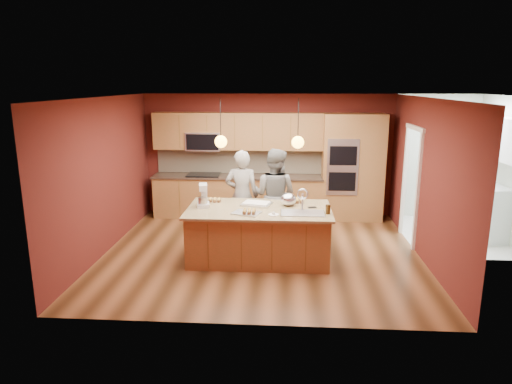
# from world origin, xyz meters

# --- Properties ---
(floor) EXTENTS (5.50, 5.50, 0.00)m
(floor) POSITION_xyz_m (0.00, 0.00, 0.00)
(floor) COLOR #402612
(floor) RESTS_ON ground
(ceiling) EXTENTS (5.50, 5.50, 0.00)m
(ceiling) POSITION_xyz_m (0.00, 0.00, 2.70)
(ceiling) COLOR silver
(ceiling) RESTS_ON ground
(wall_back) EXTENTS (5.50, 0.00, 5.50)m
(wall_back) POSITION_xyz_m (0.00, 2.50, 1.35)
(wall_back) COLOR #531A15
(wall_back) RESTS_ON ground
(wall_front) EXTENTS (5.50, 0.00, 5.50)m
(wall_front) POSITION_xyz_m (0.00, -2.50, 1.35)
(wall_front) COLOR #531A15
(wall_front) RESTS_ON ground
(wall_left) EXTENTS (0.00, 5.00, 5.00)m
(wall_left) POSITION_xyz_m (-2.75, 0.00, 1.35)
(wall_left) COLOR #531A15
(wall_left) RESTS_ON ground
(wall_right) EXTENTS (0.00, 5.00, 5.00)m
(wall_right) POSITION_xyz_m (2.75, 0.00, 1.35)
(wall_right) COLOR #531A15
(wall_right) RESTS_ON ground
(cabinet_run) EXTENTS (3.74, 0.64, 2.30)m
(cabinet_run) POSITION_xyz_m (-0.68, 2.25, 0.98)
(cabinet_run) COLOR olive
(cabinet_run) RESTS_ON floor
(oven_column) EXTENTS (1.30, 0.62, 2.30)m
(oven_column) POSITION_xyz_m (1.85, 2.19, 1.15)
(oven_column) COLOR olive
(oven_column) RESTS_ON floor
(doorway_trim) EXTENTS (0.08, 1.11, 2.20)m
(doorway_trim) POSITION_xyz_m (2.73, 0.80, 1.05)
(doorway_trim) COLOR white
(doorway_trim) RESTS_ON wall_right
(laundry_room) EXTENTS (2.60, 2.70, 2.70)m
(laundry_room) POSITION_xyz_m (4.35, 1.20, 1.95)
(laundry_room) COLOR silver
(laundry_room) RESTS_ON ground
(pendant_left) EXTENTS (0.20, 0.20, 0.80)m
(pendant_left) POSITION_xyz_m (-0.65, -0.27, 2.00)
(pendant_left) COLOR black
(pendant_left) RESTS_ON ceiling
(pendant_right) EXTENTS (0.20, 0.20, 0.80)m
(pendant_right) POSITION_xyz_m (0.60, -0.27, 2.00)
(pendant_right) COLOR black
(pendant_right) RESTS_ON ceiling
(island) EXTENTS (2.40, 1.35, 1.26)m
(island) POSITION_xyz_m (-0.01, -0.28, 0.45)
(island) COLOR olive
(island) RESTS_ON floor
(person_left) EXTENTS (0.64, 0.42, 1.73)m
(person_left) POSITION_xyz_m (-0.41, 0.65, 0.86)
(person_left) COLOR black
(person_left) RESTS_ON floor
(person_right) EXTENTS (1.05, 0.94, 1.76)m
(person_right) POSITION_xyz_m (0.21, 0.65, 0.88)
(person_right) COLOR slate
(person_right) RESTS_ON floor
(stand_mixer) EXTENTS (0.25, 0.31, 0.39)m
(stand_mixer) POSITION_xyz_m (-0.98, -0.21, 1.05)
(stand_mixer) COLOR silver
(stand_mixer) RESTS_ON island
(sheet_cake) EXTENTS (0.56, 0.47, 0.05)m
(sheet_cake) POSITION_xyz_m (-0.08, -0.06, 0.91)
(sheet_cake) COLOR silver
(sheet_cake) RESTS_ON island
(cooling_rack) EXTENTS (0.50, 0.42, 0.02)m
(cooling_rack) POSITION_xyz_m (-0.21, -0.60, 0.90)
(cooling_rack) COLOR silver
(cooling_rack) RESTS_ON island
(mixing_bowl) EXTENTS (0.27, 0.27, 0.23)m
(mixing_bowl) POSITION_xyz_m (0.46, -0.07, 0.99)
(mixing_bowl) COLOR silver
(mixing_bowl) RESTS_ON island
(plate) EXTENTS (0.17, 0.17, 0.01)m
(plate) POSITION_xyz_m (0.23, -0.66, 0.89)
(plate) COLOR white
(plate) RESTS_ON island
(tumbler) EXTENTS (0.08, 0.08, 0.16)m
(tumbler) POSITION_xyz_m (1.10, -0.53, 0.96)
(tumbler) COLOR #3A250C
(tumbler) RESTS_ON island
(phone) EXTENTS (0.15, 0.11, 0.01)m
(phone) POSITION_xyz_m (0.86, -0.18, 0.89)
(phone) COLOR black
(phone) RESTS_ON island
(cupcakes_left) EXTENTS (0.23, 0.15, 0.07)m
(cupcakes_left) POSITION_xyz_m (-0.83, 0.09, 0.92)
(cupcakes_left) COLOR #BB9340
(cupcakes_left) RESTS_ON island
(cupcakes_rack) EXTENTS (0.22, 0.22, 0.07)m
(cupcakes_rack) POSITION_xyz_m (-0.16, -0.64, 0.94)
(cupcakes_rack) COLOR #BB9340
(cupcakes_rack) RESTS_ON island
(cupcakes_right) EXTENTS (0.33, 0.25, 0.07)m
(cupcakes_right) POSITION_xyz_m (0.58, 0.17, 0.92)
(cupcakes_right) COLOR #BB9340
(cupcakes_right) RESTS_ON island
(washer) EXTENTS (0.73, 0.75, 1.03)m
(washer) POSITION_xyz_m (4.23, 0.94, 0.52)
(washer) COLOR silver
(washer) RESTS_ON floor
(dryer) EXTENTS (0.76, 0.77, 0.96)m
(dryer) POSITION_xyz_m (4.20, 1.56, 0.48)
(dryer) COLOR silver
(dryer) RESTS_ON floor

